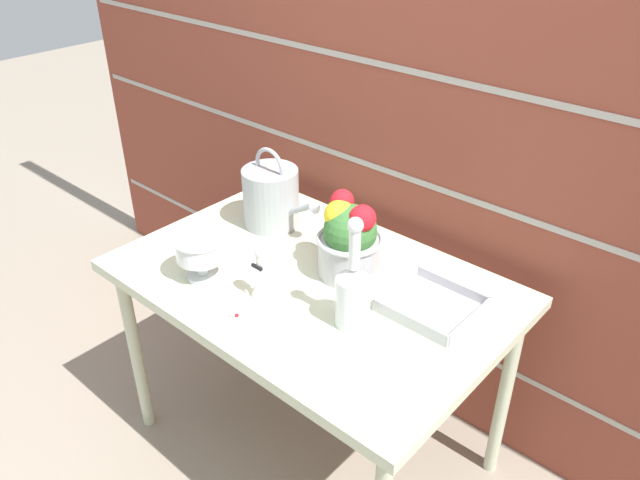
{
  "coord_description": "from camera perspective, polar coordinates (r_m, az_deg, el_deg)",
  "views": [
    {
      "loc": [
        1.07,
        -1.16,
        1.83
      ],
      "look_at": [
        0.0,
        0.04,
        0.86
      ],
      "focal_mm": 35.0,
      "sensor_mm": 36.0,
      "label": 1
    }
  ],
  "objects": [
    {
      "name": "crystal_pedestal_bowl",
      "position": [
        1.91,
        -10.88,
        -0.94
      ],
      "size": [
        0.16,
        0.16,
        0.14
      ],
      "color": "silver",
      "rests_on": "patio_table"
    },
    {
      "name": "flower_planter",
      "position": [
        1.88,
        2.69,
        0.1
      ],
      "size": [
        0.21,
        0.21,
        0.26
      ],
      "color": "#ADADB2",
      "rests_on": "patio_table"
    },
    {
      "name": "fallen_petal",
      "position": [
        1.78,
        -7.62,
        -6.84
      ],
      "size": [
        0.01,
        0.01,
        0.01
      ],
      "color": "red",
      "rests_on": "patio_table"
    },
    {
      "name": "ground_plane",
      "position": [
        2.42,
        -0.66,
        -18.08
      ],
      "size": [
        12.0,
        12.0,
        0.0
      ],
      "primitive_type": "plane",
      "color": "gray"
    },
    {
      "name": "patio_table",
      "position": [
        1.96,
        -0.78,
        -5.18
      ],
      "size": [
        1.2,
        0.8,
        0.74
      ],
      "color": "beige",
      "rests_on": "ground_plane"
    },
    {
      "name": "figurine_vase",
      "position": [
        1.81,
        -5.31,
        -3.35
      ],
      "size": [
        0.07,
        0.07,
        0.18
      ],
      "color": "white",
      "rests_on": "patio_table"
    },
    {
      "name": "glass_decanter",
      "position": [
        1.68,
        3.04,
        -4.67
      ],
      "size": [
        0.1,
        0.1,
        0.34
      ],
      "color": "silver",
      "rests_on": "patio_table"
    },
    {
      "name": "watering_can",
      "position": [
        2.16,
        -4.46,
        3.98
      ],
      "size": [
        0.34,
        0.19,
        0.29
      ],
      "color": "#9EA3A8",
      "rests_on": "patio_table"
    },
    {
      "name": "wire_tray",
      "position": [
        1.82,
        10.16,
        -5.97
      ],
      "size": [
        0.26,
        0.23,
        0.04
      ],
      "color": "#B7B7BC",
      "rests_on": "patio_table"
    },
    {
      "name": "brick_wall",
      "position": [
        2.11,
        8.59,
        10.55
      ],
      "size": [
        3.6,
        0.08,
        2.2
      ],
      "color": "brown",
      "rests_on": "ground_plane"
    }
  ]
}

